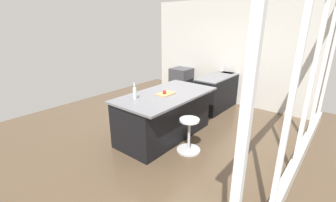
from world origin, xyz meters
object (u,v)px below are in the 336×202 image
oven_range (181,82)px  apple_red (164,92)px  stool_by_window (189,136)px  kitchen_island (164,115)px  water_bottle (135,93)px  cutting_board (166,94)px

oven_range → apple_red: bearing=29.3°
stool_by_window → apple_red: size_ratio=8.72×
oven_range → kitchen_island: bearing=28.9°
stool_by_window → water_bottle: (0.43, -0.93, 0.75)m
oven_range → water_bottle: (3.19, 1.23, 0.62)m
kitchen_island → stool_by_window: size_ratio=3.26×
oven_range → kitchen_island: size_ratio=0.42×
cutting_board → water_bottle: (0.60, -0.25, 0.11)m
oven_range → cutting_board: cutting_board is taller
kitchen_island → water_bottle: water_bottle is taller
kitchen_island → stool_by_window: bearing=75.6°
oven_range → stool_by_window: bearing=38.1°
oven_range → cutting_board: bearing=29.7°
cutting_board → water_bottle: water_bottle is taller
oven_range → apple_red: 3.07m
kitchen_island → stool_by_window: (0.19, 0.75, -0.17)m
kitchen_island → stool_by_window: kitchen_island is taller
oven_range → apple_red: (2.63, 1.48, 0.55)m
kitchen_island → oven_range: bearing=-151.1°
stool_by_window → cutting_board: (-0.17, -0.69, 0.64)m
stool_by_window → water_bottle: 1.27m
kitchen_island → water_bottle: bearing=-16.7°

